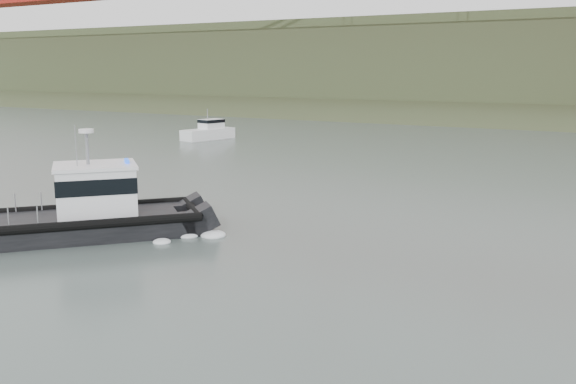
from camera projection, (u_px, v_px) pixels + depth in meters
ground at (143, 296)px, 22.28m from camera, size 400.00×400.00×0.00m
patrol_boat at (90, 208)px, 30.24m from camera, size 10.08×10.65×5.23m
motorboat at (209, 131)px, 72.07m from camera, size 3.39×6.69×3.51m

